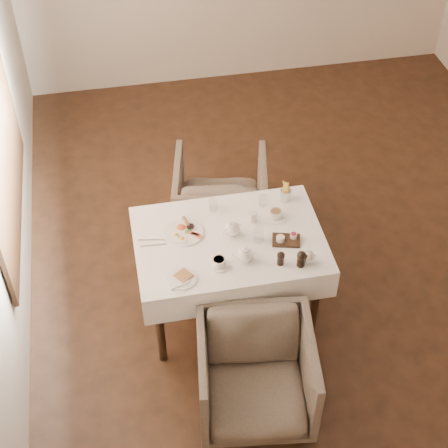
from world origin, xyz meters
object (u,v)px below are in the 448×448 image
armchair_near (256,375)px  teapot_centre (232,228)px  table (229,251)px  breakfast_plate (184,231)px  armchair_far (220,198)px

armchair_near → teapot_centre: size_ratio=4.99×
table → breakfast_plate: breakfast_plate is taller
armchair_far → armchair_near: bearing=98.3°
table → teapot_centre: bearing=52.2°
table → teapot_centre: size_ratio=8.60×
teapot_centre → breakfast_plate: bearing=143.8°
breakfast_plate → teapot_centre: teapot_centre is taller
table → breakfast_plate: size_ratio=4.69×
table → armchair_near: (0.01, -0.82, -0.30)m
armchair_near → teapot_centre: (0.02, 0.85, 0.48)m
armchair_far → breakfast_plate: size_ratio=2.74×
armchair_far → breakfast_plate: 0.95m
table → teapot_centre: 0.18m
table → armchair_near: 0.87m
armchair_far → breakfast_plate: (-0.40, -0.76, 0.42)m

